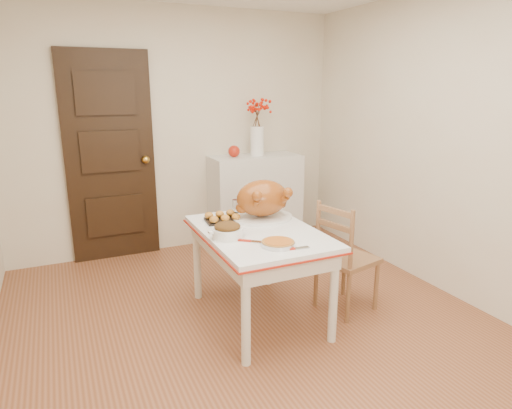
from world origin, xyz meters
name	(u,v)px	position (x,y,z in m)	size (l,w,h in m)	color
floor	(258,333)	(0.00, 0.00, 0.00)	(3.50, 4.00, 0.00)	brown
wall_back	(178,132)	(0.00, 2.00, 1.25)	(3.50, 0.00, 2.50)	beige
wall_right	(455,146)	(1.75, 0.00, 1.25)	(0.00, 4.00, 2.50)	beige
door_back	(110,158)	(-0.70, 1.97, 1.03)	(0.85, 0.06, 2.06)	black
sideboard	(255,199)	(0.79, 1.78, 0.49)	(0.98, 0.44, 0.98)	silver
kitchen_table	(259,275)	(0.10, 0.20, 0.35)	(0.81, 1.18, 0.70)	white
chair_oak	(347,256)	(0.79, 0.05, 0.44)	(0.39, 0.39, 0.88)	brown
berry_vase	(257,125)	(0.81, 1.78, 1.31)	(0.34, 0.34, 0.65)	white
apple	(234,151)	(0.54, 1.78, 1.05)	(0.12, 0.12, 0.12)	#AC1F0F
turkey_platter	(262,200)	(0.24, 0.44, 0.86)	(0.49, 0.39, 0.31)	#924E1A
pumpkin_pie	(278,242)	(0.08, -0.15, 0.73)	(0.22, 0.22, 0.05)	#B75D1C
stuffing_dish	(227,230)	(-0.17, 0.14, 0.76)	(0.27, 0.21, 0.10)	#472D0D
rolls_tray	(222,217)	(-0.07, 0.51, 0.74)	(0.26, 0.20, 0.07)	orange
pie_server	(295,248)	(0.15, -0.25, 0.71)	(0.19, 0.05, 0.01)	silver
carving_knife	(257,241)	(-0.02, -0.03, 0.71)	(0.26, 0.06, 0.01)	silver
drinking_glass	(236,206)	(0.12, 0.71, 0.76)	(0.06, 0.06, 0.11)	white
shaker_pair	(260,205)	(0.34, 0.68, 0.74)	(0.08, 0.03, 0.08)	white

